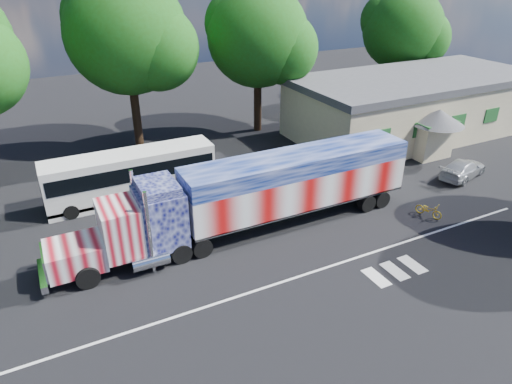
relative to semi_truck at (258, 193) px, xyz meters
name	(u,v)px	position (x,y,z in m)	size (l,w,h in m)	color
ground	(280,244)	(0.39, -2.02, -2.36)	(100.00, 100.00, 0.00)	black
lane_markings	(346,272)	(2.10, -5.79, -2.35)	(30.00, 2.67, 0.01)	silver
semi_truck	(258,193)	(0.00, 0.00, 0.00)	(21.48, 3.39, 4.58)	black
coach_bus	(131,175)	(-5.54, 7.32, -0.71)	(10.90, 2.54, 3.17)	silver
hall_building	(414,104)	(20.31, 8.83, 0.26)	(22.40, 12.80, 5.20)	beige
parked_car	(463,169)	(16.61, -0.29, -1.69)	(1.86, 4.57, 1.32)	#B9BBBE
woman	(170,246)	(-5.52, -0.81, -1.44)	(0.67, 0.44, 1.83)	slate
bicycle	(429,210)	(10.09, -3.44, -1.91)	(0.59, 1.70, 0.89)	gold
tree_n_mid	(129,34)	(-2.62, 16.80, 6.74)	(9.87, 9.40, 13.86)	black
tree_ne_a	(260,37)	(8.20, 15.74, 5.98)	(9.13, 8.70, 12.74)	black
tree_far_ne	(404,30)	(26.47, 17.78, 5.28)	(8.82, 8.40, 11.89)	black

